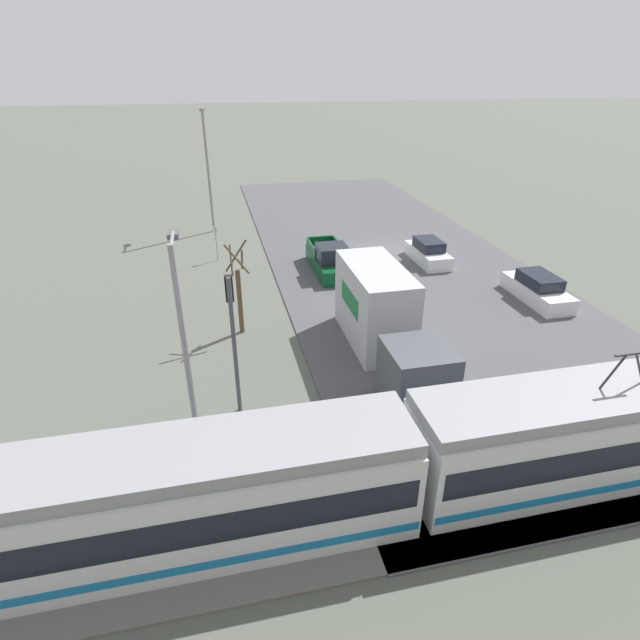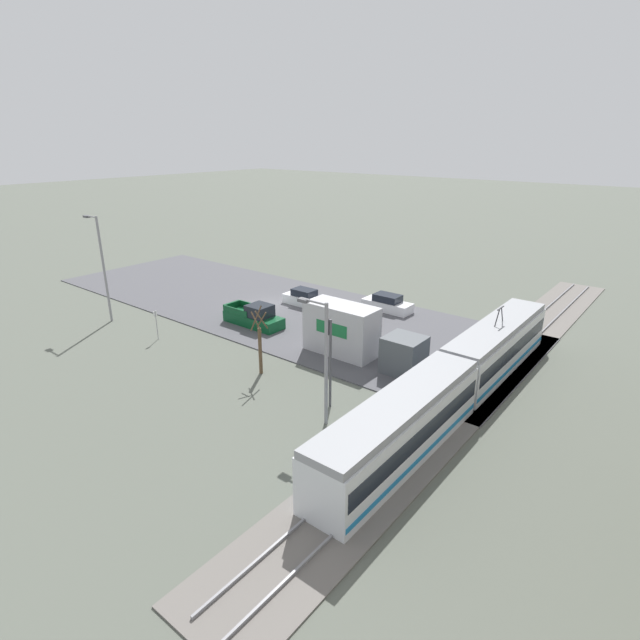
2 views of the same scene
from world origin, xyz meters
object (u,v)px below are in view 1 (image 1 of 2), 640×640
Objects in this scene: no_parking_sign at (216,240)px; street_tree at (239,293)px; street_lamp_mid_block at (183,328)px; sedan_car_1 at (428,253)px; pickup_truck at (330,260)px; light_rail_tram at (412,461)px; traffic_light_pole at (233,328)px; street_lamp_near_crossing at (208,164)px; sedan_car_0 at (538,289)px; box_truck at (383,319)px.

street_tree is at bearing 94.12° from no_parking_sign.
street_lamp_mid_block is (2.24, 7.10, 2.03)m from street_tree.
pickup_truck is at bearing 2.03° from sedan_car_1.
no_parking_sign is (4.77, -22.77, -0.22)m from light_rail_tram.
traffic_light_pole is 0.61× the size of street_lamp_near_crossing.
street_lamp_mid_block reaches higher than sedan_car_0.
sedan_car_1 is 1.79× the size of no_parking_sign.
street_lamp_mid_block is at bearing 85.29° from no_parking_sign.
sedan_car_1 is 0.90× the size of street_tree.
traffic_light_pole is (6.67, 2.74, 1.76)m from box_truck.
street_tree reaches higher than light_rail_tram.
street_lamp_mid_block is at bearing 23.15° from box_truck.
sedan_car_0 is 18.42m from traffic_light_pole.
sedan_car_1 is at bearing -177.97° from pickup_truck.
street_tree is at bearing 0.25° from sedan_car_0.
box_truck is 10.45m from pickup_truck.
light_rail_tram is 30.35m from street_lamp_near_crossing.
pickup_truck is 1.01× the size of traffic_light_pole.
light_rail_tram is 5.50× the size of street_tree.
box_truck is 15.81m from no_parking_sign.
traffic_light_pole reaches higher than light_rail_tram.
street_tree is 7.71m from street_lamp_mid_block.
box_truck reaches higher than sedan_car_0.
box_truck is at bearing -157.67° from traffic_light_pole.
light_rail_tram is at bearing 141.41° from street_lamp_mid_block.
pickup_truck reaches higher than sedan_car_0.
street_lamp_mid_block is (8.37, 13.96, 3.36)m from pickup_truck.
traffic_light_pole is (13.56, 13.39, 2.84)m from sedan_car_1.
street_tree is at bearing -95.50° from traffic_light_pole.
pickup_truck is at bearing -90.38° from box_truck.
street_lamp_mid_block reaches higher than light_rail_tram.
sedan_car_0 is 20.30m from street_lamp_mid_block.
sedan_car_0 is 1.10× the size of sedan_car_1.
traffic_light_pole is at bearing 20.45° from sedan_car_0.
box_truck is 7.42m from traffic_light_pole.
street_lamp_mid_block is at bearing 72.50° from street_tree.
no_parking_sign is (13.72, -3.60, 0.72)m from sedan_car_1.
no_parking_sign is (6.91, -3.84, 0.63)m from pickup_truck.
sedan_car_0 is (-12.45, -12.14, -0.95)m from light_rail_tram.
street_lamp_near_crossing is 3.84× the size of no_parking_sign.
sedan_car_0 is 0.99× the size of street_tree.
street_lamp_near_crossing is at bearing -80.84° from light_rail_tram.
sedan_car_0 is 0.51× the size of street_lamp_near_crossing.
sedan_car_0 is at bearing -135.71° from light_rail_tram.
light_rail_tram is 5.56× the size of sedan_car_0.
traffic_light_pole is (4.60, -5.78, 1.90)m from light_rail_tram.
box_truck is 1.29× the size of street_lamp_mid_block.
traffic_light_pole is (17.05, 6.36, 2.85)m from sedan_car_0.
box_truck reaches higher than no_parking_sign.
street_lamp_mid_block is at bearing 86.69° from street_lamp_near_crossing.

